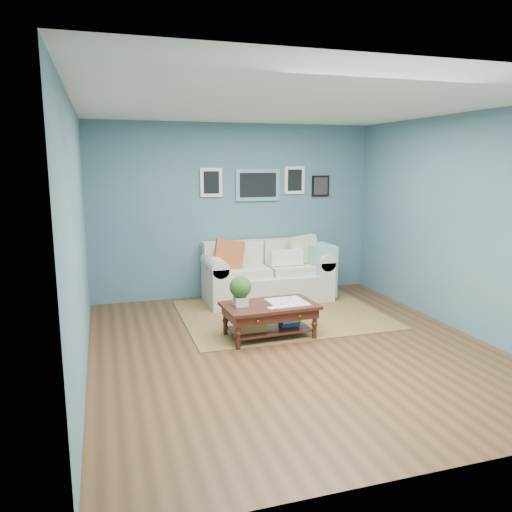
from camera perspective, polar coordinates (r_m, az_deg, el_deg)
name	(u,v)px	position (r m, az deg, el deg)	size (l,w,h in m)	color
room_shell	(293,230)	(5.59, 4.20, 3.00)	(5.00, 5.02, 2.70)	brown
area_rug	(281,314)	(7.05, 2.92, -6.65)	(2.74, 2.19, 0.01)	#56361C
loveseat	(272,274)	(7.73, 1.81, -2.02)	(1.95, 0.89, 1.00)	silver
coffee_table	(265,310)	(6.05, 1.01, -6.20)	(1.15, 0.70, 0.78)	black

